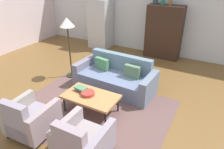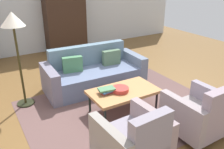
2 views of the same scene
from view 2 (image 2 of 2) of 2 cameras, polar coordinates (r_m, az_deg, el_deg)
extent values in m
plane|color=brown|center=(4.68, -0.75, -6.37)|extent=(11.45, 11.45, 0.00)
cube|color=silver|center=(7.67, -15.85, 15.62)|extent=(9.54, 0.12, 2.80)
cube|color=brown|center=(4.43, 2.32, -8.18)|extent=(3.40, 2.60, 0.01)
cube|color=slate|center=(5.14, -4.02, -0.93)|extent=(1.77, 0.96, 0.42)
cube|color=slate|center=(5.36, -5.71, 2.60)|extent=(1.75, 0.24, 0.86)
cube|color=slate|center=(5.53, 5.00, 1.97)|extent=(0.21, 0.91, 0.62)
cube|color=slate|center=(4.82, -14.46, -2.07)|extent=(0.21, 0.91, 0.62)
cube|color=#526F54|center=(5.27, -0.15, 4.09)|extent=(0.41, 0.15, 0.32)
cube|color=#467C54|center=(4.93, -9.38, 2.39)|extent=(0.42, 0.19, 0.32)
cylinder|color=black|center=(4.29, -5.33, -6.67)|extent=(0.04, 0.04, 0.36)
cylinder|color=black|center=(4.78, 6.20, -3.40)|extent=(0.04, 0.04, 0.36)
cylinder|color=black|center=(3.86, -1.64, -10.26)|extent=(0.04, 0.04, 0.36)
cylinder|color=black|center=(4.40, 10.57, -6.18)|extent=(0.04, 0.04, 0.36)
cube|color=#B17A46|center=(4.20, 2.77, -4.07)|extent=(1.20, 0.70, 0.05)
cylinder|color=#322D12|center=(3.73, 5.44, -14.15)|extent=(0.05, 0.05, 0.10)
cube|color=gray|center=(3.23, 4.64, -16.45)|extent=(0.60, 0.83, 0.30)
cube|color=gray|center=(2.89, 9.01, -16.13)|extent=(0.57, 0.17, 0.78)
cube|color=gray|center=(3.00, -0.62, -16.91)|extent=(0.16, 0.81, 0.56)
cube|color=gray|center=(3.34, 9.42, -12.48)|extent=(0.16, 0.81, 0.56)
cylinder|color=#332018|center=(4.01, 11.98, -11.70)|extent=(0.05, 0.05, 0.10)
cylinder|color=black|center=(4.44, 18.50, -8.69)|extent=(0.05, 0.05, 0.10)
cube|color=gray|center=(3.93, 19.32, -9.85)|extent=(0.57, 0.81, 0.30)
cube|color=gray|center=(3.65, 23.77, -8.87)|extent=(0.56, 0.15, 0.78)
cube|color=gray|center=(3.63, 16.08, -9.88)|extent=(0.13, 0.80, 0.56)
cube|color=gray|center=(4.11, 22.64, -6.75)|extent=(0.13, 0.80, 0.56)
cylinder|color=#BA352F|center=(4.14, 1.96, -3.57)|extent=(0.30, 0.30, 0.07)
cube|color=maroon|center=(4.09, -1.30, -4.21)|extent=(0.23, 0.16, 0.03)
cube|color=#2E5386|center=(4.08, -1.30, -3.84)|extent=(0.25, 0.20, 0.02)
cube|color=#497B52|center=(4.06, -1.30, -3.49)|extent=(0.30, 0.21, 0.03)
cube|color=#342116|center=(7.56, -11.07, 12.10)|extent=(1.20, 0.50, 1.80)
cube|color=#311A0B|center=(7.71, -13.88, 12.07)|extent=(0.56, 0.01, 1.51)
cube|color=#371F0F|center=(7.90, -9.65, 12.67)|extent=(0.56, 0.01, 1.51)
cylinder|color=black|center=(4.87, -19.83, -6.41)|extent=(0.32, 0.32, 0.03)
cylinder|color=#302C12|center=(4.56, -21.08, 1.71)|extent=(0.04, 0.04, 1.45)
cone|color=silver|center=(4.35, -22.70, 12.11)|extent=(0.40, 0.40, 0.24)
camera|label=1|loc=(4.35, 64.08, 18.83)|focal=33.23mm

